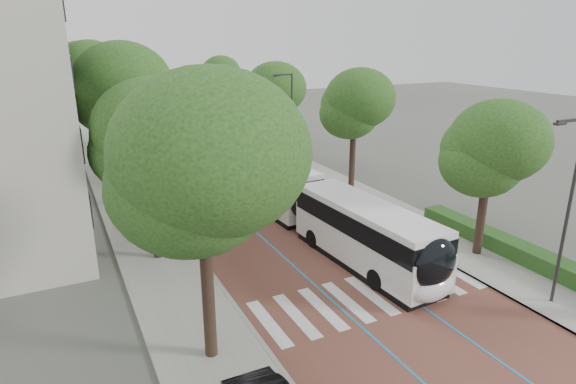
% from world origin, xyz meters
% --- Properties ---
extents(ground, '(160.00, 160.00, 0.00)m').
position_xyz_m(ground, '(0.00, 0.00, 0.00)').
color(ground, '#51544C').
rests_on(ground, ground).
extents(road, '(11.00, 140.00, 0.02)m').
position_xyz_m(road, '(0.00, 40.00, 0.01)').
color(road, brown).
rests_on(road, ground).
extents(sidewalk_left, '(4.00, 140.00, 0.12)m').
position_xyz_m(sidewalk_left, '(-7.50, 40.00, 0.06)').
color(sidewalk_left, gray).
rests_on(sidewalk_left, ground).
extents(sidewalk_right, '(4.00, 140.00, 0.12)m').
position_xyz_m(sidewalk_right, '(7.50, 40.00, 0.06)').
color(sidewalk_right, gray).
rests_on(sidewalk_right, ground).
extents(kerb_left, '(0.20, 140.00, 0.14)m').
position_xyz_m(kerb_left, '(-5.60, 40.00, 0.06)').
color(kerb_left, gray).
rests_on(kerb_left, ground).
extents(kerb_right, '(0.20, 140.00, 0.14)m').
position_xyz_m(kerb_right, '(5.60, 40.00, 0.06)').
color(kerb_right, gray).
rests_on(kerb_right, ground).
extents(zebra_crossing, '(10.55, 3.60, 0.01)m').
position_xyz_m(zebra_crossing, '(0.20, 1.00, 0.03)').
color(zebra_crossing, silver).
rests_on(zebra_crossing, ground).
extents(lane_line_left, '(0.12, 126.00, 0.01)m').
position_xyz_m(lane_line_left, '(-1.60, 40.00, 0.02)').
color(lane_line_left, teal).
rests_on(lane_line_left, road).
extents(lane_line_right, '(0.12, 126.00, 0.01)m').
position_xyz_m(lane_line_right, '(1.60, 40.00, 0.02)').
color(lane_line_right, teal).
rests_on(lane_line_right, road).
extents(hedge, '(1.20, 14.00, 0.80)m').
position_xyz_m(hedge, '(9.10, 0.00, 0.52)').
color(hedge, '#1D4818').
rests_on(hedge, sidewalk_right).
extents(streetlight_near, '(1.82, 0.20, 8.00)m').
position_xyz_m(streetlight_near, '(6.62, -3.00, 4.82)').
color(streetlight_near, '#2E2E30').
rests_on(streetlight_near, sidewalk_right).
extents(streetlight_far, '(1.82, 0.20, 8.00)m').
position_xyz_m(streetlight_far, '(6.62, 22.00, 4.82)').
color(streetlight_far, '#2E2E30').
rests_on(streetlight_far, sidewalk_right).
extents(lamp_post_left, '(0.14, 0.14, 8.00)m').
position_xyz_m(lamp_post_left, '(-6.10, 8.00, 4.12)').
color(lamp_post_left, '#2E2E30').
rests_on(lamp_post_left, sidewalk_left).
extents(trees_left, '(6.37, 61.24, 10.22)m').
position_xyz_m(trees_left, '(-7.50, 25.11, 7.02)').
color(trees_left, black).
rests_on(trees_left, ground).
extents(trees_right, '(5.87, 46.86, 8.42)m').
position_xyz_m(trees_right, '(7.70, 22.95, 5.89)').
color(trees_right, black).
rests_on(trees_right, ground).
extents(lead_bus, '(3.51, 18.51, 3.20)m').
position_xyz_m(lead_bus, '(1.49, 7.51, 1.63)').
color(lead_bus, black).
rests_on(lead_bus, ground).
extents(bus_queued_0, '(3.17, 12.51, 3.20)m').
position_xyz_m(bus_queued_0, '(2.29, 23.85, 1.62)').
color(bus_queued_0, silver).
rests_on(bus_queued_0, ground).
extents(bus_queued_1, '(2.70, 12.43, 3.20)m').
position_xyz_m(bus_queued_1, '(2.28, 37.27, 1.62)').
color(bus_queued_1, silver).
rests_on(bus_queued_1, ground).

